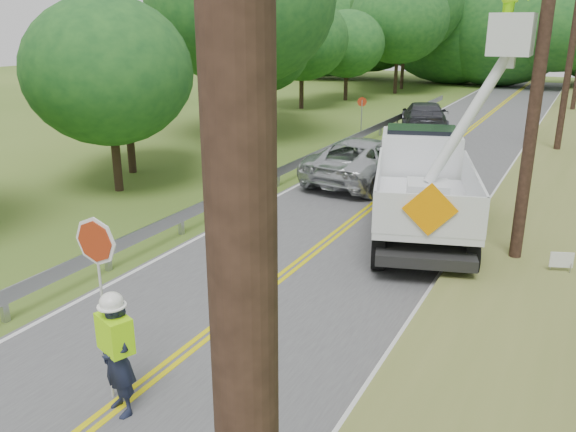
% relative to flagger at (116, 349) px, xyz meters
% --- Properties ---
extents(ground, '(140.00, 140.00, 0.00)m').
position_rel_flagger_xyz_m(ground, '(-0.18, 0.14, -1.15)').
color(ground, '#3A5C1B').
rests_on(ground, ground).
extents(road, '(7.20, 96.00, 0.03)m').
position_rel_flagger_xyz_m(road, '(-0.18, 14.14, -1.14)').
color(road, '#4B4B4E').
rests_on(road, ground).
extents(guardrail, '(0.18, 48.00, 0.77)m').
position_rel_flagger_xyz_m(guardrail, '(-4.20, 15.04, -0.60)').
color(guardrail, '#9FA0A6').
rests_on(guardrail, ground).
extents(utility_poles, '(1.60, 43.30, 10.00)m').
position_rel_flagger_xyz_m(utility_poles, '(4.82, 17.15, 4.12)').
color(utility_poles, black).
rests_on(utility_poles, ground).
extents(treeline_left, '(11.01, 55.49, 12.11)m').
position_rel_flagger_xyz_m(treeline_left, '(-10.65, 32.03, 5.05)').
color(treeline_left, '#332319').
rests_on(treeline_left, ground).
extents(treeline_horizon, '(57.56, 14.22, 11.11)m').
position_rel_flagger_xyz_m(treeline_horizon, '(0.02, 56.28, 4.35)').
color(treeline_horizon, '#19481E').
rests_on(treeline_horizon, ground).
extents(flagger, '(1.21, 0.69, 3.19)m').
position_rel_flagger_xyz_m(flagger, '(0.00, 0.00, 0.00)').
color(flagger, '#191E33').
rests_on(flagger, road).
extents(bucket_truck, '(4.94, 8.07, 7.38)m').
position_rel_flagger_xyz_m(bucket_truck, '(1.83, 11.33, 0.50)').
color(bucket_truck, black).
rests_on(bucket_truck, road).
extents(suv_silver, '(3.46, 6.48, 1.73)m').
position_rel_flagger_xyz_m(suv_silver, '(-1.57, 15.38, -0.26)').
color(suv_silver, silver).
rests_on(suv_silver, road).
extents(suv_darkgrey, '(4.15, 6.49, 1.75)m').
position_rel_flagger_xyz_m(suv_darkgrey, '(-2.35, 27.00, -0.26)').
color(suv_darkgrey, '#36383F').
rests_on(suv_darkgrey, road).
extents(stop_sign_permanent, '(0.46, 0.25, 2.35)m').
position_rel_flagger_xyz_m(stop_sign_permanent, '(-4.57, 22.83, 0.39)').
color(stop_sign_permanent, '#9FA0A6').
rests_on(stop_sign_permanent, ground).
extents(yard_sign, '(0.52, 0.22, 0.79)m').
position_rel_flagger_xyz_m(yard_sign, '(5.92, 8.61, -0.58)').
color(yard_sign, white).
rests_on(yard_sign, ground).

